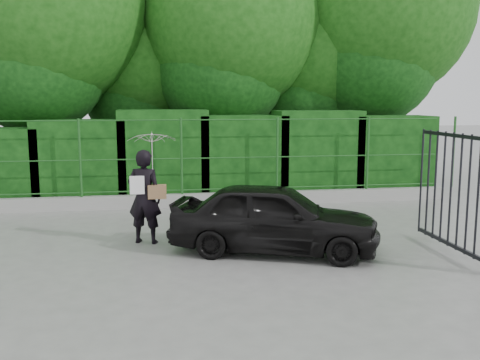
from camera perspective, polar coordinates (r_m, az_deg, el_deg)
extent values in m
plane|color=gray|center=(8.42, -7.35, -8.96)|extent=(80.00, 80.00, 0.00)
cube|color=#9E9E99|center=(12.75, -7.99, -2.22)|extent=(14.00, 0.25, 0.30)
cylinder|color=#1F551E|center=(12.71, -16.68, 2.25)|extent=(0.06, 0.06, 1.80)
cylinder|color=#1F551E|center=(12.61, -6.27, 2.52)|extent=(0.06, 0.06, 1.80)
cylinder|color=#1F551E|center=(12.93, 3.98, 2.69)|extent=(0.06, 0.06, 1.80)
cylinder|color=#1F551E|center=(13.63, 13.46, 2.78)|extent=(0.06, 0.06, 1.80)
cylinder|color=#1F551E|center=(14.66, 21.81, 2.80)|extent=(0.06, 0.06, 1.80)
cylinder|color=#1F551E|center=(12.71, -8.01, -1.11)|extent=(13.60, 0.03, 0.03)
cylinder|color=#1F551E|center=(12.60, -8.08, 2.25)|extent=(13.60, 0.03, 0.03)
cylinder|color=#1F551E|center=(12.54, -8.17, 6.34)|extent=(13.60, 0.03, 0.03)
cube|color=black|center=(13.73, -16.52, 1.93)|extent=(2.20, 1.20, 2.03)
cube|color=black|center=(13.60, -8.15, 2.64)|extent=(2.20, 1.20, 2.27)
cube|color=black|center=(13.78, 0.20, 2.50)|extent=(2.20, 1.20, 2.12)
cube|color=black|center=(14.23, 8.18, 2.84)|extent=(2.20, 1.20, 2.24)
cube|color=black|center=(14.95, 15.53, 2.61)|extent=(2.20, 1.20, 2.09)
cylinder|color=black|center=(15.48, -19.61, 7.09)|extent=(0.36, 0.36, 4.50)
sphere|color=#14470F|center=(15.67, -20.13, 17.00)|extent=(5.40, 5.40, 5.40)
cylinder|color=black|center=(16.55, -10.10, 5.36)|extent=(0.36, 0.36, 3.25)
sphere|color=#14470F|center=(16.56, -10.29, 12.11)|extent=(3.90, 3.90, 3.90)
cylinder|color=black|center=(15.69, -0.98, 7.15)|extent=(0.36, 0.36, 4.25)
sphere|color=#14470F|center=(15.83, -1.00, 16.42)|extent=(5.10, 5.10, 5.10)
cylinder|color=black|center=(16.91, 7.15, 5.92)|extent=(0.36, 0.36, 3.50)
sphere|color=#14470F|center=(16.94, 7.29, 13.03)|extent=(4.20, 4.20, 4.20)
cylinder|color=black|center=(17.18, 14.05, 7.86)|extent=(0.36, 0.36, 4.75)
sphere|color=#14470F|center=(17.39, 14.41, 17.28)|extent=(5.70, 5.70, 5.70)
cube|color=black|center=(9.61, 21.42, -6.34)|extent=(0.05, 2.00, 0.06)
cube|color=black|center=(9.33, 22.02, 4.42)|extent=(0.05, 2.00, 0.06)
cylinder|color=black|center=(8.84, 24.02, -1.79)|extent=(0.04, 0.04, 1.90)
cylinder|color=black|center=(9.05, 23.16, -1.51)|extent=(0.04, 0.04, 1.90)
cylinder|color=black|center=(9.26, 22.34, -1.25)|extent=(0.04, 0.04, 1.90)
cylinder|color=black|center=(9.47, 21.56, -0.99)|extent=(0.04, 0.04, 1.90)
cylinder|color=black|center=(9.68, 20.82, -0.75)|extent=(0.04, 0.04, 1.90)
cylinder|color=black|center=(9.89, 20.10, -0.52)|extent=(0.04, 0.04, 1.90)
cylinder|color=black|center=(10.11, 19.42, -0.30)|extent=(0.04, 0.04, 1.90)
cylinder|color=black|center=(10.33, 18.76, -0.09)|extent=(0.04, 0.04, 1.90)
imported|color=black|center=(9.55, -10.14, -1.76)|extent=(0.70, 0.57, 1.67)
imported|color=silver|center=(9.49, -9.35, 2.76)|extent=(0.85, 0.87, 0.78)
cube|color=olive|center=(9.45, -8.83, -1.24)|extent=(0.32, 0.15, 0.24)
cube|color=white|center=(9.39, -10.92, -0.54)|extent=(0.25, 0.02, 0.32)
imported|color=black|center=(8.91, 3.67, -4.01)|extent=(3.71, 2.47, 1.17)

